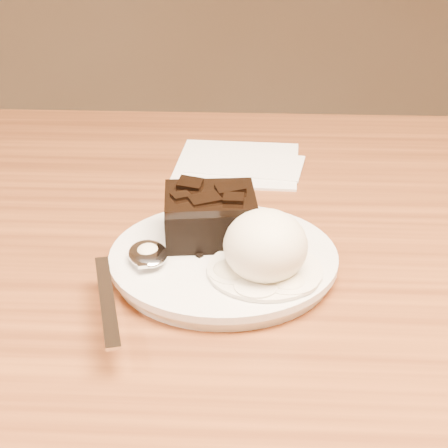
{
  "coord_description": "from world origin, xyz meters",
  "views": [
    {
      "loc": [
        -0.08,
        -0.59,
        1.07
      ],
      "look_at": [
        -0.11,
        -0.03,
        0.79
      ],
      "focal_mm": 57.07,
      "sensor_mm": 36.0,
      "label": 1
    }
  ],
  "objects_px": {
    "ice_cream_scoop": "(265,246)",
    "spoon": "(148,255)",
    "napkin": "(237,162)",
    "brownie": "(210,219)",
    "plate": "(223,261)"
  },
  "relations": [
    {
      "from": "ice_cream_scoop",
      "to": "plate",
      "type": "bearing_deg",
      "value": 139.19
    },
    {
      "from": "plate",
      "to": "spoon",
      "type": "height_order",
      "value": "spoon"
    },
    {
      "from": "napkin",
      "to": "plate",
      "type": "bearing_deg",
      "value": -91.06
    },
    {
      "from": "brownie",
      "to": "spoon",
      "type": "bearing_deg",
      "value": -137.34
    },
    {
      "from": "plate",
      "to": "ice_cream_scoop",
      "type": "distance_m",
      "value": 0.06
    },
    {
      "from": "brownie",
      "to": "napkin",
      "type": "xyz_separation_m",
      "value": [
        0.02,
        0.22,
        -0.03
      ]
    },
    {
      "from": "ice_cream_scoop",
      "to": "napkin",
      "type": "height_order",
      "value": "ice_cream_scoop"
    },
    {
      "from": "spoon",
      "to": "plate",
      "type": "bearing_deg",
      "value": -0.07
    },
    {
      "from": "ice_cream_scoop",
      "to": "spoon",
      "type": "xyz_separation_m",
      "value": [
        -0.1,
        0.01,
        -0.02
      ]
    },
    {
      "from": "ice_cream_scoop",
      "to": "spoon",
      "type": "height_order",
      "value": "ice_cream_scoop"
    },
    {
      "from": "napkin",
      "to": "spoon",
      "type": "bearing_deg",
      "value": -104.63
    },
    {
      "from": "brownie",
      "to": "ice_cream_scoop",
      "type": "xyz_separation_m",
      "value": [
        0.05,
        -0.06,
        0.01
      ]
    },
    {
      "from": "brownie",
      "to": "napkin",
      "type": "distance_m",
      "value": 0.22
    },
    {
      "from": "spoon",
      "to": "napkin",
      "type": "distance_m",
      "value": 0.27
    },
    {
      "from": "ice_cream_scoop",
      "to": "brownie",
      "type": "bearing_deg",
      "value": 129.35
    }
  ]
}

